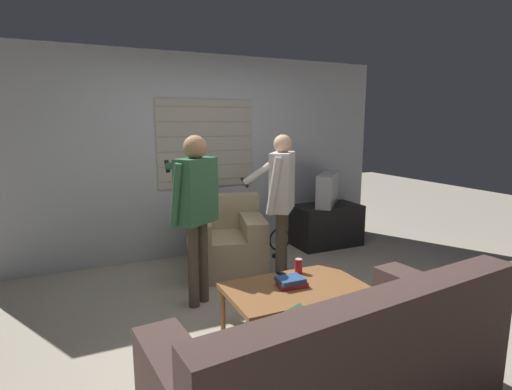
% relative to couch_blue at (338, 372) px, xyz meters
% --- Properties ---
extents(ground_plane, '(16.00, 16.00, 0.00)m').
position_rel_couch_blue_xyz_m(ground_plane, '(0.22, 1.28, -0.33)').
color(ground_plane, '#B2A893').
extents(wall_back, '(5.20, 0.08, 2.55)m').
position_rel_couch_blue_xyz_m(wall_back, '(0.22, 3.30, 0.95)').
color(wall_back, '#ADB2B7').
rests_on(wall_back, ground_plane).
extents(couch_blue, '(2.10, 1.07, 0.90)m').
position_rel_couch_blue_xyz_m(couch_blue, '(0.00, 0.00, 0.00)').
color(couch_blue, '#4C3833').
rests_on(couch_blue, ground_plane).
extents(armchair_beige, '(1.04, 1.02, 0.86)m').
position_rel_couch_blue_xyz_m(armchair_beige, '(0.28, 2.55, 0.02)').
color(armchair_beige, tan).
rests_on(armchair_beige, ground_plane).
extents(coffee_table, '(1.10, 0.67, 0.42)m').
position_rel_couch_blue_xyz_m(coffee_table, '(0.28, 0.96, 0.05)').
color(coffee_table, brown).
rests_on(coffee_table, ground_plane).
extents(tv_stand, '(0.92, 0.53, 0.57)m').
position_rel_couch_blue_xyz_m(tv_stand, '(1.91, 2.89, -0.04)').
color(tv_stand, black).
rests_on(tv_stand, ground_plane).
extents(tv, '(0.63, 0.64, 0.44)m').
position_rel_couch_blue_xyz_m(tv, '(1.91, 2.89, 0.47)').
color(tv, '#B2B2B7').
rests_on(tv, tv_stand).
extents(person_left_standing, '(0.50, 0.81, 1.60)m').
position_rel_couch_blue_xyz_m(person_left_standing, '(-0.27, 1.84, 0.68)').
color(person_left_standing, '#4C4233').
rests_on(person_left_standing, ground_plane).
extents(person_right_standing, '(0.48, 0.76, 1.59)m').
position_rel_couch_blue_xyz_m(person_right_standing, '(0.68, 1.95, 0.68)').
color(person_right_standing, '#4C4233').
rests_on(person_right_standing, ground_plane).
extents(book_stack, '(0.25, 0.18, 0.07)m').
position_rel_couch_blue_xyz_m(book_stack, '(0.25, 0.97, 0.13)').
color(book_stack, maroon).
rests_on(book_stack, coffee_table).
extents(soda_can, '(0.07, 0.07, 0.13)m').
position_rel_couch_blue_xyz_m(soda_can, '(0.45, 1.20, 0.15)').
color(soda_can, red).
rests_on(soda_can, coffee_table).
extents(spare_remote, '(0.06, 0.13, 0.02)m').
position_rel_couch_blue_xyz_m(spare_remote, '(0.30, 1.20, 0.10)').
color(spare_remote, black).
rests_on(spare_remote, coffee_table).
extents(floor_fan, '(0.31, 0.20, 0.39)m').
position_rel_couch_blue_xyz_m(floor_fan, '(1.07, 2.70, -0.15)').
color(floor_fan, black).
rests_on(floor_fan, ground_plane).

